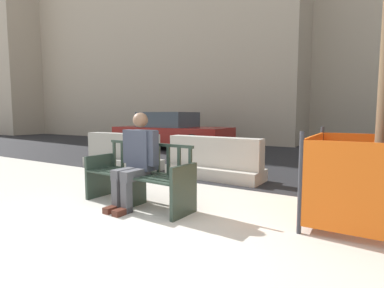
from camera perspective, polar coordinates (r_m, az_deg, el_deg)
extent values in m
plane|color=#B7B2A8|center=(3.17, -12.51, -18.49)|extent=(200.00, 200.00, 0.00)
cube|color=black|center=(11.04, 20.40, -1.39)|extent=(120.00, 12.00, 0.01)
cube|color=#28382D|center=(4.94, -17.14, -5.79)|extent=(0.08, 0.52, 0.66)
cube|color=#28382D|center=(3.81, -1.56, -8.91)|extent=(0.08, 0.52, 0.66)
cube|color=#28382D|center=(4.36, -10.37, -8.57)|extent=(0.06, 0.33, 0.45)
cube|color=#28382D|center=(4.15, -12.68, -6.15)|extent=(1.60, 0.17, 0.02)
cube|color=#28382D|center=(4.23, -11.53, -5.91)|extent=(1.60, 0.17, 0.02)
cube|color=#28382D|center=(4.31, -10.42, -5.68)|extent=(1.60, 0.17, 0.02)
cube|color=#28382D|center=(4.39, -9.35, -5.46)|extent=(1.60, 0.17, 0.02)
cube|color=#28382D|center=(4.47, -8.32, -5.24)|extent=(1.60, 0.17, 0.02)
cube|color=#28382D|center=(4.42, -8.30, 0.04)|extent=(1.60, 0.14, 0.04)
cube|color=#28382D|center=(4.98, -14.58, -1.89)|extent=(0.05, 0.03, 0.38)
cube|color=#28382D|center=(4.84, -13.13, -2.07)|extent=(0.05, 0.03, 0.38)
cube|color=#28382D|center=(4.71, -11.60, -2.26)|extent=(0.05, 0.03, 0.38)
cube|color=#28382D|center=(4.57, -9.98, -2.45)|extent=(0.05, 0.03, 0.38)
cube|color=#28382D|center=(4.44, -8.26, -2.66)|extent=(0.05, 0.03, 0.38)
cube|color=#28382D|center=(4.32, -6.45, -2.88)|extent=(0.05, 0.03, 0.38)
cube|color=#28382D|center=(4.20, -4.52, -3.10)|extent=(0.05, 0.03, 0.38)
cube|color=#28382D|center=(4.08, -2.48, -3.34)|extent=(0.05, 0.03, 0.38)
cube|color=#28382D|center=(3.97, -0.33, -3.58)|extent=(0.05, 0.03, 0.38)
cube|color=#28382D|center=(4.88, -17.43, -2.19)|extent=(0.08, 0.46, 0.03)
cube|color=#28382D|center=(3.73, -1.76, -4.28)|extent=(0.08, 0.46, 0.03)
cube|color=#383D4C|center=(4.28, -9.51, -1.10)|extent=(0.41, 0.27, 0.56)
sphere|color=brown|center=(4.24, -9.80, 4.52)|extent=(0.21, 0.21, 0.21)
cube|color=#4C4C51|center=(4.24, -12.41, -5.46)|extent=(0.17, 0.45, 0.14)
cube|color=#4C4C51|center=(4.11, -10.70, -5.77)|extent=(0.17, 0.45, 0.14)
cube|color=#4C4C51|center=(4.19, -14.06, -9.22)|extent=(0.12, 0.12, 0.45)
cube|color=#4C4C51|center=(4.06, -12.37, -9.67)|extent=(0.12, 0.12, 0.45)
cube|color=#4C2319|center=(4.19, -14.84, -11.87)|extent=(0.13, 0.27, 0.08)
cube|color=#4C2319|center=(4.06, -13.16, -12.40)|extent=(0.13, 0.27, 0.08)
cube|color=#383D4C|center=(4.43, -12.06, -0.41)|extent=(0.10, 0.13, 0.48)
cube|color=#383D4C|center=(4.09, -7.36, -0.83)|extent=(0.10, 0.13, 0.48)
cube|color=#ADA89E|center=(6.10, 4.22, -5.42)|extent=(2.02, 0.75, 0.24)
cube|color=#ADA89E|center=(6.03, 4.24, -1.49)|extent=(2.01, 0.37, 0.60)
cube|color=gray|center=(7.38, -13.05, -3.60)|extent=(2.02, 0.73, 0.24)
cube|color=gray|center=(7.33, -13.12, -0.36)|extent=(2.01, 0.35, 0.60)
cylinder|color=#2D2D33|center=(3.43, 19.95, -7.02)|extent=(0.05, 0.05, 1.11)
cylinder|color=#2D2D33|center=(4.87, 23.37, -3.46)|extent=(0.05, 0.05, 1.11)
cube|color=#E05B14|center=(3.37, 32.53, -7.78)|extent=(1.48, 0.03, 0.93)
cube|color=#E05B14|center=(4.83, 32.14, -3.94)|extent=(1.48, 0.03, 0.93)
cube|color=#E05B14|center=(4.15, 21.96, -4.93)|extent=(0.03, 1.48, 0.93)
cube|color=maroon|center=(11.32, -3.79, 1.84)|extent=(4.46, 1.92, 0.56)
cube|color=#38424C|center=(11.40, -4.55, 4.66)|extent=(1.93, 1.63, 0.55)
cylinder|color=black|center=(11.41, 4.32, 0.76)|extent=(0.65, 0.24, 0.64)
cylinder|color=black|center=(9.91, 0.15, 0.04)|extent=(0.65, 0.24, 0.64)
cylinder|color=black|center=(12.81, -6.82, 1.27)|extent=(0.65, 0.24, 0.64)
cylinder|color=black|center=(11.49, -11.83, 0.69)|extent=(0.65, 0.24, 0.64)
cube|color=tan|center=(22.60, -1.15, 25.42)|extent=(17.56, 11.93, 17.87)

